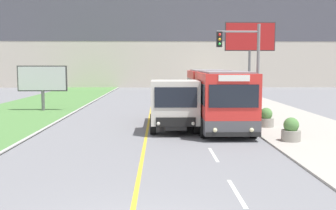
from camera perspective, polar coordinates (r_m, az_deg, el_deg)
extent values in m
cube|color=silver|center=(11.14, 9.92, -12.44)|extent=(0.12, 2.40, 0.01)
cube|color=silver|center=(15.52, 6.60, -7.15)|extent=(0.12, 2.40, 0.01)
cube|color=silver|center=(19.99, 4.79, -4.19)|extent=(0.12, 2.40, 0.01)
cube|color=silver|center=(24.51, 3.66, -2.32)|extent=(0.12, 2.40, 0.01)
cube|color=silver|center=(29.06, 2.88, -1.03)|extent=(0.12, 2.40, 0.01)
cube|color=silver|center=(33.62, 2.31, -0.10)|extent=(0.12, 2.40, 0.01)
cube|color=silver|center=(38.19, 1.88, 0.62)|extent=(0.12, 2.40, 0.01)
cube|color=silver|center=(42.77, 1.54, 1.18)|extent=(0.12, 2.40, 0.01)
cube|color=silver|center=(47.35, 1.26, 1.63)|extent=(0.12, 2.40, 0.01)
cube|color=silver|center=(51.93, 1.04, 2.01)|extent=(0.12, 2.40, 0.01)
cube|color=beige|center=(64.90, -1.89, 11.71)|extent=(80.00, 8.00, 20.21)
cube|color=#4C4C56|center=(60.96, -1.93, 12.56)|extent=(80.00, 0.04, 7.08)
cube|color=red|center=(20.31, 8.12, 0.69)|extent=(2.53, 5.28, 2.80)
cube|color=#4C4C51|center=(20.43, 8.07, -2.25)|extent=(2.55, 5.30, 0.70)
cube|color=black|center=(20.28, 8.13, 1.88)|extent=(2.56, 4.85, 0.98)
cube|color=gray|center=(20.23, 8.18, 4.76)|extent=(2.15, 4.75, 0.08)
cube|color=red|center=(26.40, 5.93, 1.90)|extent=(2.53, 5.28, 2.80)
cube|color=#4C4C51|center=(26.49, 5.91, -0.37)|extent=(2.55, 5.30, 0.70)
cube|color=black|center=(26.38, 5.94, 2.81)|extent=(2.56, 4.85, 0.98)
cube|color=gray|center=(26.34, 5.97, 5.03)|extent=(2.15, 4.75, 0.08)
cube|color=#474747|center=(23.35, 6.88, 1.37)|extent=(2.33, 0.90, 2.58)
cube|color=black|center=(17.67, 9.54, 1.27)|extent=(2.23, 0.04, 1.03)
cube|color=black|center=(17.88, 9.45, -4.24)|extent=(2.48, 0.06, 0.20)
sphere|color=#F4EAB2|center=(17.70, 6.85, -3.65)|extent=(0.20, 0.20, 0.20)
sphere|color=#F4EAB2|center=(18.00, 12.05, -3.57)|extent=(0.20, 0.20, 0.20)
cube|color=white|center=(17.62, 9.58, 3.87)|extent=(1.39, 0.04, 0.28)
cylinder|color=black|center=(18.84, 5.18, -3.28)|extent=(0.28, 1.00, 1.00)
cylinder|color=black|center=(19.26, 12.32, -3.20)|extent=(0.28, 1.00, 1.00)
cylinder|color=black|center=(21.95, 4.25, -1.97)|extent=(0.28, 1.00, 1.00)
cylinder|color=black|center=(22.31, 10.42, -1.93)|extent=(0.28, 1.00, 1.00)
cylinder|color=black|center=(26.91, 3.23, -0.52)|extent=(0.28, 1.00, 1.00)
cylinder|color=black|center=(27.20, 8.28, -0.51)|extent=(0.28, 1.00, 1.00)
cube|color=black|center=(22.03, 0.77, -2.07)|extent=(1.07, 6.54, 0.20)
cube|color=beige|center=(19.88, 0.99, 0.48)|extent=(2.37, 2.49, 2.15)
cube|color=black|center=(18.60, 1.14, 1.10)|extent=(2.02, 0.04, 0.97)
cube|color=black|center=(18.72, 1.14, -2.49)|extent=(1.90, 0.06, 0.44)
sphere|color=silver|center=(18.70, -1.41, -2.72)|extent=(0.18, 0.18, 0.18)
sphere|color=silver|center=(18.77, 3.68, -2.70)|extent=(0.18, 0.18, 0.18)
cube|color=#994C19|center=(23.36, 0.65, -1.22)|extent=(2.26, 3.80, 0.12)
cube|color=#994C19|center=(23.30, -1.97, 0.01)|extent=(0.12, 3.80, 1.14)
cube|color=#994C19|center=(23.37, 3.27, 0.03)|extent=(0.12, 3.80, 1.14)
cube|color=#994C19|center=(21.48, 0.82, -0.48)|extent=(2.26, 0.12, 1.14)
cube|color=#994C19|center=(25.14, 0.51, 0.45)|extent=(2.26, 0.12, 1.14)
cube|color=#994C19|center=(21.41, 0.82, 1.36)|extent=(2.26, 0.12, 0.24)
cylinder|color=black|center=(19.76, -2.16, -2.78)|extent=(0.30, 1.04, 1.04)
cylinder|color=black|center=(19.84, 4.17, -2.75)|extent=(0.30, 1.04, 1.04)
cylinder|color=black|center=(23.55, -2.02, -1.38)|extent=(0.30, 1.04, 1.04)
cylinder|color=black|center=(23.63, 3.28, -1.36)|extent=(0.30, 1.04, 1.04)
cube|color=silver|center=(39.79, 3.27, 1.53)|extent=(1.80, 4.30, 0.61)
cube|color=black|center=(39.86, 3.26, 2.45)|extent=(1.53, 2.36, 0.65)
cylinder|color=black|center=(38.47, 2.22, 1.11)|extent=(0.18, 0.62, 0.62)
cylinder|color=black|center=(38.60, 4.62, 1.12)|extent=(0.18, 0.62, 0.62)
cylinder|color=black|center=(41.03, 2.00, 1.41)|extent=(0.18, 0.62, 0.62)
cylinder|color=black|center=(41.16, 4.25, 1.41)|extent=(0.18, 0.62, 0.62)
cylinder|color=slate|center=(21.24, 12.90, 3.86)|extent=(0.16, 0.16, 5.60)
cylinder|color=slate|center=(21.06, 10.10, 10.44)|extent=(2.20, 0.10, 0.10)
cube|color=black|center=(20.86, 7.45, 9.42)|extent=(0.28, 0.24, 0.80)
sphere|color=red|center=(20.75, 7.52, 10.11)|extent=(0.14, 0.14, 0.14)
sphere|color=orange|center=(20.73, 7.51, 9.45)|extent=(0.14, 0.14, 0.14)
sphere|color=green|center=(20.72, 7.50, 8.78)|extent=(0.14, 0.14, 0.14)
cylinder|color=#59595B|center=(40.92, 11.70, 4.33)|extent=(0.24, 0.24, 4.96)
cube|color=#333333|center=(41.00, 11.82, 9.69)|extent=(5.09, 0.20, 2.87)
cube|color=#AD1E1E|center=(40.90, 11.85, 9.70)|extent=(4.93, 0.02, 2.71)
cylinder|color=#59595B|center=(31.29, -17.68, 0.63)|extent=(0.24, 0.24, 1.57)
cube|color=#333333|center=(31.19, -17.77, 3.69)|extent=(3.70, 0.20, 1.93)
cube|color=silver|center=(31.09, -17.83, 3.68)|extent=(3.54, 0.02, 1.77)
cylinder|color=gray|center=(18.49, 17.40, -4.25)|extent=(0.85, 0.85, 0.49)
sphere|color=#518442|center=(18.42, 17.45, -2.79)|extent=(0.68, 0.68, 0.68)
cylinder|color=gray|center=(22.35, 14.02, -2.47)|extent=(0.86, 0.86, 0.47)
sphere|color=#518442|center=(22.29, 14.05, -1.26)|extent=(0.69, 0.69, 0.69)
cylinder|color=gray|center=(26.29, 11.83, -1.15)|extent=(0.88, 0.88, 0.51)
sphere|color=#518442|center=(26.24, 11.86, -0.07)|extent=(0.71, 0.71, 0.71)
cylinder|color=gray|center=(30.23, 9.80, -0.22)|extent=(0.95, 0.95, 0.50)
sphere|color=#518442|center=(30.18, 9.81, 0.74)|extent=(0.76, 0.76, 0.76)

